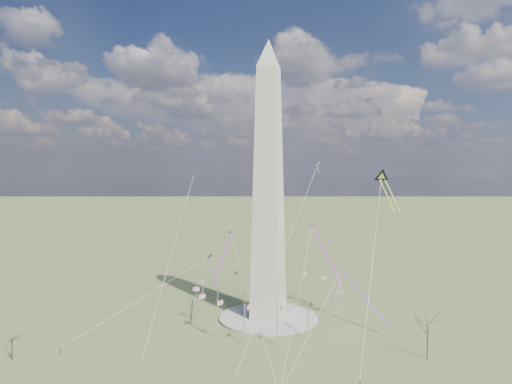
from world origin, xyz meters
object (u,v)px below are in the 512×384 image
(washington_monument, at_px, (268,187))
(tree_near, at_px, (428,324))
(kite_delta_black, at_px, (383,179))
(person_west, at_px, (61,350))
(person_east, at_px, (360,384))

(washington_monument, relative_size, tree_near, 7.00)
(tree_near, bearing_deg, kite_delta_black, 117.41)
(person_west, relative_size, kite_delta_black, 0.09)
(kite_delta_black, bearing_deg, tree_near, 95.26)
(person_east, bearing_deg, kite_delta_black, -115.35)
(person_west, distance_m, kite_delta_black, 116.34)
(washington_monument, distance_m, kite_delta_black, 40.09)
(person_east, height_order, kite_delta_black, kite_delta_black)
(person_west, bearing_deg, tree_near, -153.67)
(person_west, height_order, kite_delta_black, kite_delta_black)
(tree_near, xyz_separation_m, kite_delta_black, (-14.00, 26.99, 40.89))
(tree_near, bearing_deg, person_east, -126.10)
(tree_near, relative_size, person_east, 8.56)
(person_east, height_order, person_west, person_east)
(tree_near, height_order, person_east, tree_near)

